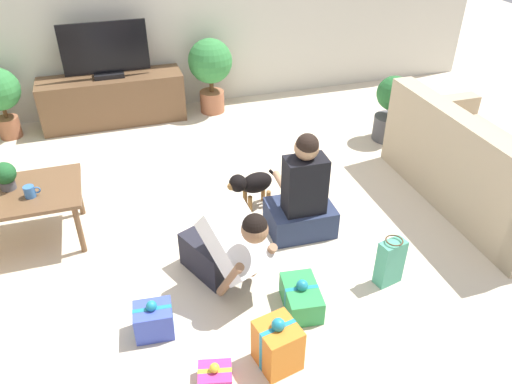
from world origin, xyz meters
TOP-DOWN VIEW (x-y plane):
  - ground_plane at (0.00, 0.00)m, footprint 16.00×16.00m
  - sofa_right at (2.37, -0.30)m, footprint 0.94×1.89m
  - coffee_table at (-1.38, 0.27)m, footprint 0.87×0.65m
  - tv_console at (-0.59, 2.33)m, footprint 1.59×0.45m
  - tv at (-0.59, 2.33)m, footprint 0.93×0.20m
  - potted_plant_corner_right at (2.23, 1.00)m, footprint 0.36×0.36m
  - potted_plant_back_right at (0.56, 2.28)m, footprint 0.51×0.51m
  - person_kneeling at (-0.01, -0.67)m, footprint 0.60×0.82m
  - person_sitting at (0.71, -0.26)m, footprint 0.53×0.49m
  - dog at (0.42, 0.19)m, footprint 0.49×0.21m
  - gift_box_a at (0.40, -1.05)m, footprint 0.27×0.38m
  - gift_box_b at (0.09, -1.43)m, footprint 0.28×0.29m
  - gift_box_c at (-0.58, -0.97)m, footprint 0.26×0.22m
  - gift_box_d at (-0.30, -1.45)m, footprint 0.23×0.21m
  - gift_bag_a at (1.09, -1.00)m, footprint 0.21×0.15m
  - mug at (-1.30, 0.18)m, footprint 0.12×0.08m
  - tabletop_plant at (-1.47, 0.34)m, footprint 0.17×0.17m

SIDE VIEW (x-z plane):
  - ground_plane at x=0.00m, z-range 0.00..0.00m
  - gift_box_d at x=-0.30m, z-range -0.02..0.14m
  - gift_box_a at x=0.40m, z-range -0.03..0.22m
  - gift_box_c at x=-0.58m, z-range -0.03..0.24m
  - gift_box_b at x=0.09m, z-range -0.03..0.34m
  - gift_bag_a at x=1.09m, z-range -0.01..0.38m
  - dog at x=0.42m, z-range 0.06..0.43m
  - tv_console at x=-0.59m, z-range 0.00..0.55m
  - sofa_right at x=2.37m, z-range -0.13..0.72m
  - person_kneeling at x=-0.01m, z-range -0.06..0.70m
  - person_sitting at x=0.71m, z-range -0.13..0.78m
  - potted_plant_corner_right at x=2.23m, z-range 0.02..0.73m
  - coffee_table at x=-1.38m, z-range 0.18..0.64m
  - mug at x=-1.30m, z-range 0.46..0.55m
  - potted_plant_back_right at x=0.56m, z-range 0.12..1.00m
  - tabletop_plant at x=-1.47m, z-range 0.47..0.70m
  - tv at x=-0.59m, z-range 0.51..1.11m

